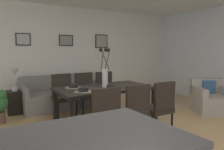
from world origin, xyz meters
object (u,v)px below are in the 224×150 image
object	(u,v)px
bowl_far_left	(111,87)
dining_table	(105,91)
table_lamp	(14,74)
dining_chair_near_right	(63,93)
framed_picture_right	(101,41)
bowl_near_left	(83,89)
dining_chair_mid_right	(106,89)
framed_picture_center	(66,40)
dining_chair_far_left	(134,110)
bowl_near_right	(74,86)
centerpiece_vase	(105,72)
dining_chair_near_left	(103,115)
dining_chair_mid_left	(159,105)
armchair	(212,100)
side_table	(16,102)
dining_chair_far_right	(86,91)
framed_picture_left	(23,39)
sofa	(64,96)

from	to	relation	value
bowl_far_left	dining_table	bearing A→B (deg)	90.00
dining_table	table_lamp	size ratio (longest dim) A/B	3.53
dining_chair_near_right	framed_picture_right	size ratio (longest dim) A/B	2.31
bowl_near_left	dining_chair_near_right	bearing A→B (deg)	88.81
table_lamp	dining_chair_near_right	bearing A→B (deg)	-42.55
dining_chair_mid_right	framed_picture_center	xyz separation A→B (m)	(-0.52, 1.28, 1.19)
dining_chair_far_left	dining_chair_mid_right	distance (m)	1.84
bowl_near_right	bowl_far_left	bearing A→B (deg)	-39.65
dining_chair_far_left	centerpiece_vase	xyz separation A→B (m)	(-0.02, 0.89, 0.51)
dining_chair_near_left	dining_chair_far_left	size ratio (longest dim) A/B	1.00
dining_chair_near_right	dining_chair_mid_right	xyz separation A→B (m)	(1.03, -0.05, 0.00)
dining_chair_mid_left	centerpiece_vase	xyz separation A→B (m)	(-0.56, 0.89, 0.51)
dining_chair_near_left	dining_chair_near_right	xyz separation A→B (m)	(0.01, 1.82, 0.00)
bowl_far_left	armchair	world-z (taller)	bowl_far_left
dining_chair_near_right	bowl_near_right	bearing A→B (deg)	-91.95
dining_table	dining_chair_far_left	xyz separation A→B (m)	(0.02, -0.89, -0.16)
side_table	dining_chair_far_right	bearing A→B (deg)	-30.12
dining_chair_far_right	framed_picture_left	size ratio (longest dim) A/B	2.67
dining_chair_far_right	framed_picture_right	world-z (taller)	framed_picture_right
side_table	armchair	bearing A→B (deg)	-29.12
dining_chair_near_right	dining_chair_far_left	xyz separation A→B (m)	(0.53, -1.81, 0.00)
armchair	framed_picture_left	size ratio (longest dim) A/B	3.18
bowl_far_left	armchair	distance (m)	2.64
framed_picture_right	bowl_far_left	bearing A→B (deg)	-114.51
bowl_far_left	table_lamp	distance (m)	2.38
dining_chair_mid_right	centerpiece_vase	size ratio (longest dim) A/B	1.25
table_lamp	framed_picture_left	xyz separation A→B (m)	(0.29, 0.44, 0.81)
dining_chair_mid_left	bowl_far_left	distance (m)	0.91
dining_chair_mid_right	side_table	distance (m)	2.09
dining_table	dining_chair_near_right	world-z (taller)	dining_chair_near_right
bowl_near_right	framed_picture_left	xyz separation A→B (m)	(-0.55, 1.93, 0.92)
dining_chair_far_left	sofa	distance (m)	2.59
centerpiece_vase	bowl_near_right	size ratio (longest dim) A/B	4.32
framed_picture_center	dining_chair_mid_right	bearing A→B (deg)	-68.02
side_table	dining_chair_near_right	bearing A→B (deg)	-42.55
dining_chair_near_right	bowl_far_left	bearing A→B (deg)	-65.83
dining_chair_near_left	dining_chair_mid_left	world-z (taller)	same
dining_table	dining_chair_mid_right	distance (m)	1.03
bowl_near_left	bowl_far_left	distance (m)	0.54
dining_chair_mid_left	dining_chair_near_right	bearing A→B (deg)	120.58
dining_chair_far_left	sofa	xyz separation A→B (m)	(-0.28, 2.56, -0.23)
dining_chair_far_left	dining_chair_near_right	bearing A→B (deg)	106.36
framed_picture_right	dining_table	bearing A→B (deg)	-116.71
framed_picture_left	framed_picture_right	size ratio (longest dim) A/B	0.86
table_lamp	armchair	xyz separation A→B (m)	(3.96, -2.21, -0.61)
dining_chair_near_right	sofa	world-z (taller)	dining_chair_near_right
dining_chair_far_left	dining_chair_mid_left	size ratio (longest dim) A/B	1.00
dining_table	dining_chair_mid_left	distance (m)	1.06
dining_chair_near_right	dining_chair_mid_left	world-z (taller)	same
armchair	dining_table	bearing A→B (deg)	169.27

